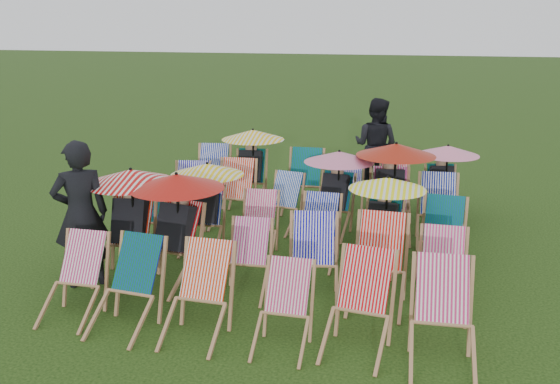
% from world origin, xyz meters
% --- Properties ---
extents(ground, '(100.00, 100.00, 0.00)m').
position_xyz_m(ground, '(0.00, 0.00, 0.00)').
color(ground, black).
rests_on(ground, ground).
extents(deckchair_0, '(0.58, 0.81, 0.88)m').
position_xyz_m(deckchair_0, '(-1.96, -2.20, 0.44)').
color(deckchair_0, '#AA784F').
rests_on(deckchair_0, ground).
extents(deckchair_1, '(0.70, 0.91, 0.93)m').
position_xyz_m(deckchair_1, '(-1.28, -2.31, 0.46)').
color(deckchair_1, '#AA784F').
rests_on(deckchair_1, ground).
extents(deckchair_2, '(0.64, 0.88, 0.93)m').
position_xyz_m(deckchair_2, '(-0.47, -2.32, 0.47)').
color(deckchair_2, '#AA784F').
rests_on(deckchair_2, ground).
extents(deckchair_3, '(0.55, 0.77, 0.82)m').
position_xyz_m(deckchair_3, '(0.43, -2.33, 0.41)').
color(deckchair_3, '#AA784F').
rests_on(deckchair_3, ground).
extents(deckchair_4, '(0.73, 0.94, 0.95)m').
position_xyz_m(deckchair_4, '(1.16, -2.21, 0.47)').
color(deckchair_4, '#AA784F').
rests_on(deckchair_4, ground).
extents(deckchair_5, '(0.68, 0.92, 0.96)m').
position_xyz_m(deckchair_5, '(1.96, -2.29, 0.48)').
color(deckchair_5, '#AA784F').
rests_on(deckchair_5, ground).
extents(deckchair_6, '(1.15, 1.23, 1.37)m').
position_xyz_m(deckchair_6, '(-1.91, -0.98, 0.72)').
color(deckchair_6, '#AA784F').
rests_on(deckchair_6, ground).
extents(deckchair_7, '(1.16, 1.23, 1.37)m').
position_xyz_m(deckchair_7, '(-1.28, -1.09, 0.72)').
color(deckchair_7, '#AA784F').
rests_on(deckchair_7, ground).
extents(deckchair_8, '(0.60, 0.80, 0.84)m').
position_xyz_m(deckchair_8, '(-0.29, -1.18, 0.42)').
color(deckchair_8, '#AA784F').
rests_on(deckchair_8, ground).
extents(deckchair_9, '(0.76, 0.96, 0.94)m').
position_xyz_m(deckchair_9, '(0.51, -1.13, 0.47)').
color(deckchair_9, '#AA784F').
rests_on(deckchair_9, ground).
extents(deckchair_10, '(0.68, 0.94, 0.99)m').
position_xyz_m(deckchair_10, '(1.26, -1.13, 0.50)').
color(deckchair_10, '#AA784F').
rests_on(deckchair_10, ground).
extents(deckchair_11, '(0.59, 0.82, 0.89)m').
position_xyz_m(deckchair_11, '(1.97, -1.12, 0.44)').
color(deckchair_11, '#AA784F').
rests_on(deckchair_11, ground).
extents(deckchair_12, '(0.66, 0.86, 0.88)m').
position_xyz_m(deckchair_12, '(-2.05, -0.02, 0.44)').
color(deckchair_12, '#AA784F').
rests_on(deckchair_12, ground).
extents(deckchair_13, '(1.03, 1.10, 1.23)m').
position_xyz_m(deckchair_13, '(-1.29, 0.13, 0.65)').
color(deckchair_13, '#AA784F').
rests_on(deckchair_13, ground).
extents(deckchair_14, '(0.61, 0.81, 0.84)m').
position_xyz_m(deckchair_14, '(-0.51, 0.10, 0.42)').
color(deckchair_14, '#AA784F').
rests_on(deckchair_14, ground).
extents(deckchair_15, '(0.62, 0.84, 0.88)m').
position_xyz_m(deckchair_15, '(0.35, -0.03, 0.44)').
color(deckchair_15, '#AA784F').
rests_on(deckchair_15, ground).
extents(deckchair_16, '(1.01, 1.07, 1.20)m').
position_xyz_m(deckchair_16, '(1.20, 0.03, 0.63)').
color(deckchair_16, '#AA784F').
rests_on(deckchair_16, ground).
extents(deckchair_17, '(0.69, 0.91, 0.93)m').
position_xyz_m(deckchair_17, '(1.97, 0.02, 0.47)').
color(deckchair_17, '#AA784F').
rests_on(deckchair_17, ground).
extents(deckchair_18, '(0.79, 0.97, 0.94)m').
position_xyz_m(deckchair_18, '(-1.91, 1.14, 0.47)').
color(deckchair_18, '#AA784F').
rests_on(deckchair_18, ground).
extents(deckchair_19, '(0.71, 0.95, 0.99)m').
position_xyz_m(deckchair_19, '(-1.23, 1.27, 0.50)').
color(deckchair_19, '#AA784F').
rests_on(deckchair_19, ground).
extents(deckchair_20, '(0.70, 0.86, 0.84)m').
position_xyz_m(deckchair_20, '(-0.44, 1.23, 0.42)').
color(deckchair_20, '#AA784F').
rests_on(deckchair_20, ground).
extents(deckchair_21, '(1.06, 1.13, 1.26)m').
position_xyz_m(deckchair_21, '(0.39, 1.23, 0.67)').
color(deckchair_21, '#AA784F').
rests_on(deckchair_21, ground).
extents(deckchair_22, '(1.18, 1.26, 1.40)m').
position_xyz_m(deckchair_22, '(1.24, 1.30, 0.74)').
color(deckchair_22, '#AA784F').
rests_on(deckchair_22, ground).
extents(deckchair_23, '(0.68, 0.92, 0.97)m').
position_xyz_m(deckchair_23, '(1.94, 1.16, 0.48)').
color(deckchair_23, '#AA784F').
rests_on(deckchair_23, ground).
extents(deckchair_24, '(0.76, 0.98, 0.99)m').
position_xyz_m(deckchair_24, '(-2.00, 2.38, 0.49)').
color(deckchair_24, '#AA784F').
rests_on(deckchair_24, ground).
extents(deckchair_25, '(1.10, 1.17, 1.31)m').
position_xyz_m(deckchair_25, '(-1.29, 2.47, 0.69)').
color(deckchair_25, '#AA784F').
rests_on(deckchair_25, ground).
extents(deckchair_26, '(0.70, 0.95, 1.01)m').
position_xyz_m(deckchair_26, '(-0.30, 2.30, 0.50)').
color(deckchair_26, '#AA784F').
rests_on(deckchair_26, ground).
extents(deckchair_27, '(0.62, 0.82, 0.85)m').
position_xyz_m(deckchair_27, '(0.46, 2.36, 0.42)').
color(deckchair_27, '#AA784F').
rests_on(deckchair_27, ground).
extents(deckchair_28, '(0.63, 0.81, 0.82)m').
position_xyz_m(deckchair_28, '(1.25, 2.27, 0.41)').
color(deckchair_28, '#AA784F').
rests_on(deckchair_28, ground).
extents(deckchair_29, '(1.01, 1.10, 1.20)m').
position_xyz_m(deckchair_29, '(2.03, 2.37, 0.63)').
color(deckchair_29, '#AA784F').
rests_on(deckchair_29, ground).
extents(person_left, '(0.79, 0.74, 1.82)m').
position_xyz_m(person_left, '(-2.30, -1.40, 0.91)').
color(person_left, black).
rests_on(person_left, ground).
extents(person_rear, '(1.04, 0.92, 1.78)m').
position_xyz_m(person_rear, '(0.79, 3.74, 0.89)').
color(person_rear, black).
rests_on(person_rear, ground).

